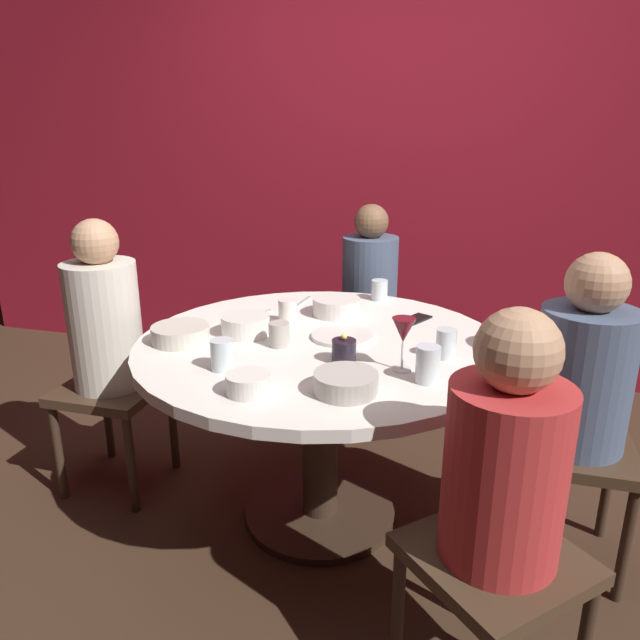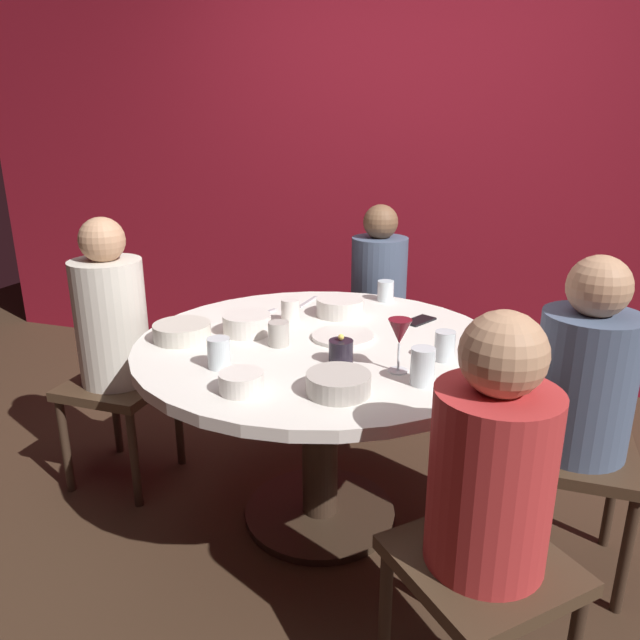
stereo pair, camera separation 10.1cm
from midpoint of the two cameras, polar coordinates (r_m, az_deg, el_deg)
ground_plane at (r=2.55m, az=1.19°, el=-18.09°), size 8.00×8.00×0.00m
back_wall at (r=3.68m, az=9.25°, el=14.79°), size 6.00×0.10×2.60m
dining_table at (r=2.24m, az=1.30°, el=-5.69°), size 1.35×1.35×0.75m
seated_diner_left at (r=2.60m, az=-18.18°, el=-0.52°), size 0.40×0.40×1.16m
seated_diner_back at (r=3.09m, az=6.53°, el=2.90°), size 0.40×0.40×1.13m
seated_diner_right at (r=2.14m, az=25.12°, el=-5.68°), size 0.40×0.40×1.13m
seated_diner_front_right at (r=1.55m, az=17.79°, el=-14.28°), size 0.57×0.57×1.12m
candle_holder at (r=1.98m, az=3.47°, el=-3.02°), size 0.08×0.08×0.10m
wine_glass at (r=1.90m, az=9.11°, el=-1.33°), size 0.08×0.08×0.18m
dinner_plate at (r=2.21m, az=3.49°, el=-1.59°), size 0.23×0.23×0.01m
cell_phone at (r=2.44m, az=10.62°, el=-0.06°), size 0.13×0.16×0.01m
bowl_serving_large at (r=2.26m, az=-5.71°, el=-0.39°), size 0.18×0.18×0.07m
bowl_salad_center at (r=2.47m, az=3.10°, el=1.26°), size 0.20×0.20×0.07m
bowl_small_white at (r=1.77m, az=3.41°, el=-6.06°), size 0.19×0.19×0.06m
bowl_sauce_side at (r=1.78m, az=-5.90°, el=-5.91°), size 0.13×0.13×0.06m
bowl_rice_portion at (r=2.24m, az=-11.75°, el=-1.09°), size 0.21×0.21×0.06m
cup_near_candle at (r=1.95m, az=-8.16°, el=-3.14°), size 0.07×0.07×0.10m
cup_by_left_diner at (r=2.05m, az=13.19°, el=-2.43°), size 0.07×0.07×0.10m
cup_by_right_diner at (r=2.69m, az=7.35°, el=2.77°), size 0.07×0.07×0.09m
cup_center_front at (r=1.85m, az=11.31°, el=-4.36°), size 0.07×0.07×0.12m
cup_far_edge at (r=2.37m, az=-1.62°, el=0.84°), size 0.07×0.07×0.10m
cup_beside_wine at (r=2.13m, az=-2.62°, el=-1.33°), size 0.07×0.07×0.09m
fork_near_plate at (r=2.65m, az=-0.08°, el=1.74°), size 0.03×0.18×0.01m
knife_near_plate at (r=2.49m, az=-4.58°, el=0.54°), size 0.08×0.17×0.01m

